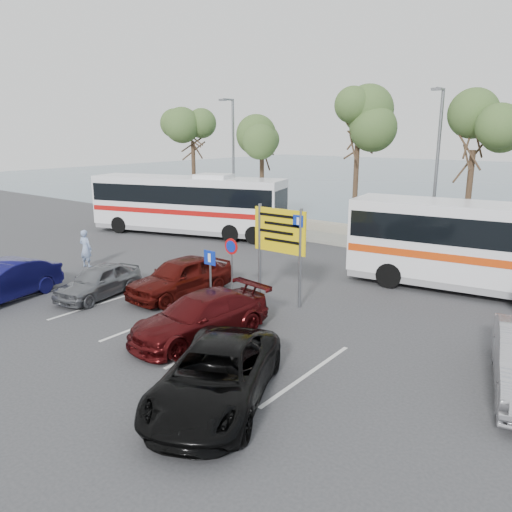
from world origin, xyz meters
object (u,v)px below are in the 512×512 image
Objects in this scene: coach_bus_left at (188,206)px; suv_black at (216,375)px; car_silver_a at (98,281)px; car_red at (180,277)px; car_maroon at (200,317)px; pedestrian_near at (86,248)px; street_lamp_left at (233,157)px; street_lamp_right at (436,165)px; car_blue at (1,282)px; coach_bus_right at (510,253)px; direction_sign at (280,238)px.

coach_bus_left is 2.47× the size of suv_black.
car_silver_a is 3.13m from car_red.
pedestrian_near reaches higher than car_maroon.
pedestrian_near is at bearing -85.15° from street_lamp_left.
coach_bus_left reaches higher than car_silver_a.
street_lamp_right is (13.00, 0.00, 0.00)m from street_lamp_left.
car_blue is (3.49, -13.13, -1.00)m from coach_bus_left.
street_lamp_right reaches higher than car_red.
suv_black is 2.80× the size of pedestrian_near.
coach_bus_left reaches higher than pedestrian_near.
coach_bus_right reaches higher than suv_black.
car_blue is 0.91× the size of suv_black.
car_silver_a is at bearing -60.95° from coach_bus_left.
car_maroon is (11.00, -14.49, -3.92)m from street_lamp_left.
pedestrian_near is at bearing 98.67° from car_blue.
street_lamp_left is 4.52m from coach_bus_left.
coach_bus_right is (6.50, 5.89, -0.70)m from direction_sign.
street_lamp_left reaches higher than car_blue.
pedestrian_near is at bearing -179.16° from car_red.
direction_sign reaches higher than pedestrian_near.
car_silver_a is at bearing -142.11° from coach_bus_right.
car_red is (4.80, 4.54, 0.02)m from car_blue.
street_lamp_right is 1.71× the size of car_maroon.
coach_bus_left is 2.73× the size of car_blue.
pedestrian_near is (1.00, -11.78, -3.71)m from street_lamp_left.
direction_sign is 0.99× the size of car_silver_a.
street_lamp_left is at bearing 99.70° from car_silver_a.
coach_bus_left is at bearing 136.93° from car_red.
car_maroon is (-6.50, -10.06, -1.05)m from coach_bus_right.
pedestrian_near is (-10.00, 2.72, 0.21)m from car_maroon.
car_silver_a is (-5.84, -3.71, -1.81)m from direction_sign.
car_maroon is (-0.00, -4.17, -1.75)m from direction_sign.
car_silver_a is 3.49m from car_blue.
direction_sign is at bearing -137.79° from coach_bus_right.
suv_black is at bearing -42.81° from coach_bus_left.
coach_bus_right is 2.61× the size of car_maroon.
coach_bus_left is 2.76× the size of car_red.
car_red reaches higher than car_silver_a.
car_blue reaches higher than car_silver_a.
car_silver_a is 0.82× the size of car_red.
street_lamp_right is 13.74m from car_red.
car_blue is 0.96× the size of car_maroon.
coach_bus_right is (18.23, -1.00, -0.01)m from coach_bus_left.
street_lamp_right reaches higher than car_maroon.
car_maroon is 2.65× the size of pedestrian_near.
car_maroon is at bearing -43.34° from coach_bus_left.
direction_sign is at bearing 25.53° from car_blue.
car_blue is (-10.24, -16.56, -3.86)m from street_lamp_right.
coach_bus_right is at bearing -3.14° from coach_bus_left.
car_maroon is at bearing 114.70° from suv_black.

